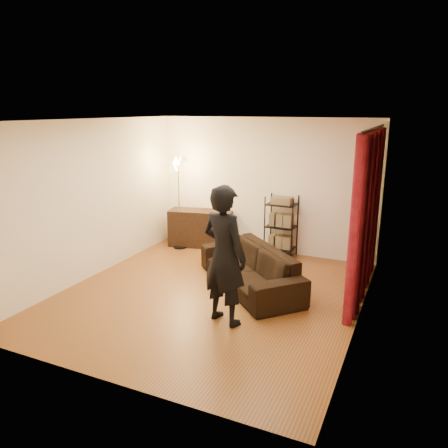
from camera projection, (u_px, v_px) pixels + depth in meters
The scene contains 14 objects.
floor at pixel (210, 295), 6.92m from camera, with size 5.00×5.00×0.00m, color brown.
ceiling at pixel (209, 120), 6.23m from camera, with size 5.00×5.00×0.00m, color white.
wall_back at pixel (265, 186), 8.77m from camera, with size 5.00×5.00×0.00m, color #F8EDCD.
wall_front at pixel (99, 264), 4.37m from camera, with size 5.00×5.00×0.00m, color #F8EDCD.
wall_left at pixel (92, 199), 7.47m from camera, with size 5.00×5.00×0.00m, color #F8EDCD.
wall_right at pixel (365, 228), 5.67m from camera, with size 5.00×5.00×0.00m, color #F8EDCD.
curtain_rod at pixel (375, 128), 6.39m from camera, with size 0.04×0.04×2.65m, color black.
curtain at pixel (366, 215), 6.73m from camera, with size 0.22×2.65×2.55m, color maroon, non-canonical shape.
sofa at pixel (250, 268), 7.15m from camera, with size 2.28×0.89×0.66m, color black.
person at pixel (224, 256), 5.82m from camera, with size 0.70×0.46×1.92m, color black.
media_cabinet at pixel (201, 228), 9.30m from camera, with size 1.33×0.50×0.78m, color black.
storage_boxes at pixel (227, 244), 9.05m from camera, with size 0.33×0.26×0.27m, color beige, non-canonical shape.
wire_shelf at pixel (281, 226), 8.59m from camera, with size 0.56×0.39×1.22m, color black, non-canonical shape.
floor_lamp at pixel (179, 203), 9.02m from camera, with size 0.35×0.35×1.93m, color silver, non-canonical shape.
Camera 1 is at (2.85, -5.73, 2.86)m, focal length 35.00 mm.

